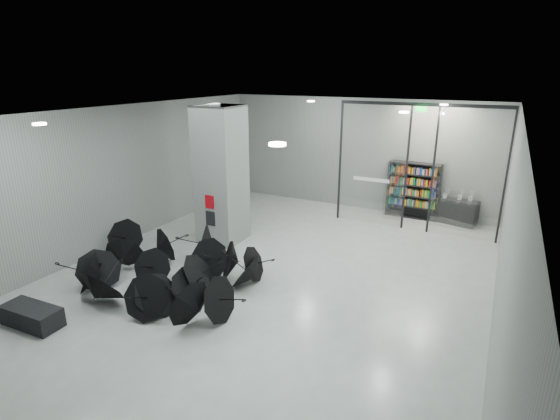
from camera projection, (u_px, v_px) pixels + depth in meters
The scene contains 10 objects.
room at pixel (261, 169), 9.61m from camera, with size 14.00×14.02×4.01m.
column at pixel (221, 175), 12.66m from camera, with size 1.20×1.20×4.00m, color slate.
fire_cabinet at pixel (210, 202), 12.33m from camera, with size 0.28×0.04×0.38m, color #A50A07.
info_panel at pixel (210, 218), 12.49m from camera, with size 0.30×0.03×0.42m, color black.
exit_sign at pixel (421, 109), 12.73m from camera, with size 0.30×0.06×0.15m, color #0CE533.
glass_partition at pixel (417, 163), 13.41m from camera, with size 5.06×0.08×4.00m.
bench at pixel (32, 316), 8.74m from camera, with size 1.27×0.54×0.41m, color black.
bookshelf at pixel (413, 190), 14.94m from camera, with size 1.77×0.35×1.94m, color black, non-canonical shape.
shop_counter at pixel (455, 211), 14.52m from camera, with size 1.39×0.56×0.83m, color black.
umbrella_cluster at pixel (171, 275), 10.22m from camera, with size 5.42×4.26×1.31m.
Camera 1 is at (4.73, -8.17, 4.93)m, focal length 27.84 mm.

